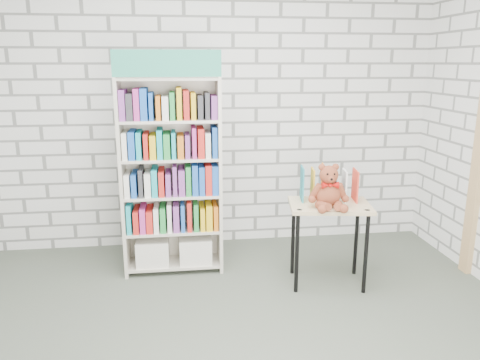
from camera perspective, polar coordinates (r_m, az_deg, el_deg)
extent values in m
plane|color=#464D41|center=(3.26, -0.75, -20.27)|extent=(4.50, 4.50, 0.00)
cube|color=silver|center=(4.70, -3.68, 8.70)|extent=(4.50, 0.02, 2.80)
cube|color=silver|center=(0.86, 15.35, -17.30)|extent=(4.50, 0.02, 2.80)
cube|color=beige|center=(4.17, -14.09, 0.15)|extent=(0.03, 0.34, 1.73)
cube|color=beige|center=(4.15, -2.56, 0.51)|extent=(0.03, 0.34, 1.73)
cube|color=beige|center=(4.30, -8.31, 0.83)|extent=(0.87, 0.02, 1.73)
cube|color=teal|center=(3.87, -8.89, 13.88)|extent=(0.87, 0.02, 0.21)
cube|color=beige|center=(4.40, -7.96, -9.93)|extent=(0.81, 0.32, 0.02)
cube|color=beige|center=(4.28, -8.11, -5.93)|extent=(0.81, 0.32, 0.02)
cube|color=beige|center=(4.18, -8.26, -1.72)|extent=(0.81, 0.32, 0.02)
cube|color=beige|center=(4.10, -8.42, 2.68)|extent=(0.81, 0.32, 0.02)
cube|color=beige|center=(4.05, -8.59, 7.21)|extent=(0.81, 0.32, 0.02)
cube|color=beige|center=(4.03, -8.77, 12.11)|extent=(0.81, 0.32, 0.02)
cube|color=silver|center=(4.36, -10.57, -8.47)|extent=(0.29, 0.28, 0.23)
cube|color=silver|center=(4.35, -5.46, -8.32)|extent=(0.29, 0.28, 0.23)
cube|color=purple|center=(4.23, -8.17, -4.36)|extent=(0.81, 0.28, 0.23)
cube|color=#333338|center=(4.14, -8.32, -0.06)|extent=(0.81, 0.28, 0.23)
cube|color=red|center=(4.07, -8.49, 4.41)|extent=(0.81, 0.28, 0.23)
cube|color=yellow|center=(4.03, -8.66, 8.99)|extent=(0.81, 0.28, 0.23)
cube|color=tan|center=(3.95, 10.89, -3.06)|extent=(0.72, 0.55, 0.03)
cylinder|color=black|center=(3.86, 6.95, -8.88)|extent=(0.03, 0.03, 0.68)
cylinder|color=black|center=(4.19, 6.48, -6.99)|extent=(0.03, 0.03, 0.68)
cylinder|color=black|center=(3.96, 15.09, -8.70)|extent=(0.03, 0.03, 0.68)
cylinder|color=black|center=(4.28, 13.98, -6.88)|extent=(0.03, 0.03, 0.68)
cylinder|color=black|center=(3.75, 7.26, -3.65)|extent=(0.04, 0.04, 0.01)
cylinder|color=black|center=(3.84, 15.26, -3.60)|extent=(0.04, 0.04, 0.01)
cube|color=teal|center=(3.98, 7.57, -0.53)|extent=(0.04, 0.20, 0.27)
cube|color=gold|center=(3.99, 8.84, -0.53)|extent=(0.04, 0.20, 0.27)
cube|color=orange|center=(4.00, 10.11, -0.54)|extent=(0.04, 0.20, 0.27)
cube|color=black|center=(4.01, 11.36, -0.54)|extent=(0.04, 0.20, 0.27)
cube|color=white|center=(4.03, 12.61, -0.54)|extent=(0.04, 0.20, 0.27)
cube|color=red|center=(4.05, 13.85, -0.55)|extent=(0.04, 0.20, 0.27)
ellipsoid|color=maroon|center=(3.83, 10.65, -1.70)|extent=(0.21, 0.18, 0.21)
sphere|color=maroon|center=(3.79, 10.78, 0.62)|extent=(0.15, 0.15, 0.15)
sphere|color=maroon|center=(3.77, 9.95, 1.55)|extent=(0.06, 0.06, 0.06)
sphere|color=maroon|center=(3.80, 11.57, 1.57)|extent=(0.06, 0.06, 0.06)
sphere|color=maroon|center=(3.73, 11.00, 0.10)|extent=(0.06, 0.06, 0.06)
sphere|color=black|center=(3.72, 10.64, 0.69)|extent=(0.02, 0.02, 0.02)
sphere|color=black|center=(3.73, 11.42, 0.71)|extent=(0.02, 0.02, 0.02)
sphere|color=black|center=(3.71, 11.10, 0.08)|extent=(0.02, 0.02, 0.02)
cylinder|color=maroon|center=(3.78, 9.20, -1.38)|extent=(0.11, 0.09, 0.15)
cylinder|color=maroon|center=(3.83, 12.27, -1.31)|extent=(0.11, 0.08, 0.15)
sphere|color=maroon|center=(3.77, 8.77, -2.33)|extent=(0.06, 0.06, 0.06)
sphere|color=maroon|center=(3.84, 12.72, -2.22)|extent=(0.06, 0.06, 0.06)
cylinder|color=maroon|center=(3.74, 10.11, -3.12)|extent=(0.10, 0.17, 0.08)
cylinder|color=maroon|center=(3.77, 11.89, -3.07)|extent=(0.12, 0.17, 0.08)
sphere|color=maroon|center=(3.67, 9.99, -3.53)|extent=(0.07, 0.07, 0.07)
sphere|color=maroon|center=(3.71, 12.55, -3.45)|extent=(0.07, 0.07, 0.07)
cone|color=#B30F0B|center=(3.74, 10.43, -0.64)|extent=(0.06, 0.06, 0.06)
cone|color=#B30F0B|center=(3.76, 11.47, -0.62)|extent=(0.06, 0.06, 0.06)
sphere|color=#B30F0B|center=(3.75, 10.96, -0.64)|extent=(0.03, 0.03, 0.03)
cube|color=tan|center=(4.49, 27.09, 2.40)|extent=(0.05, 0.12, 2.10)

